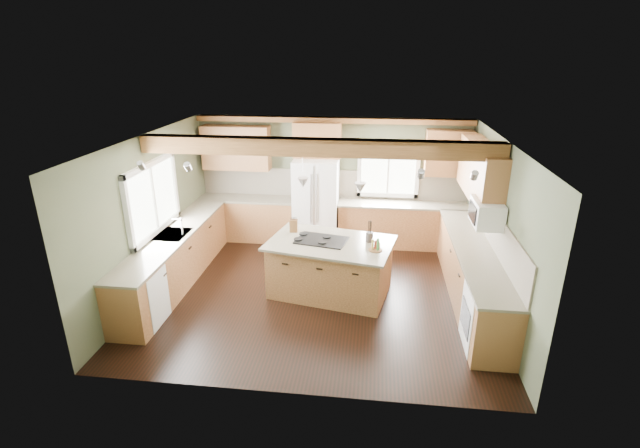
# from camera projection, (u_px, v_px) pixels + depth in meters

# --- Properties ---
(floor) EXTENTS (5.60, 5.60, 0.00)m
(floor) POSITION_uv_depth(u_px,v_px,m) (318.00, 292.00, 7.87)
(floor) COLOR black
(floor) RESTS_ON ground
(ceiling) EXTENTS (5.60, 5.60, 0.00)m
(ceiling) POSITION_uv_depth(u_px,v_px,m) (318.00, 139.00, 6.95)
(ceiling) COLOR silver
(ceiling) RESTS_ON wall_back
(wall_back) EXTENTS (5.60, 0.00, 5.60)m
(wall_back) POSITION_uv_depth(u_px,v_px,m) (333.00, 179.00, 9.73)
(wall_back) COLOR #47513A
(wall_back) RESTS_ON ground
(wall_left) EXTENTS (0.00, 5.00, 5.00)m
(wall_left) POSITION_uv_depth(u_px,v_px,m) (152.00, 213.00, 7.72)
(wall_left) COLOR #47513A
(wall_left) RESTS_ON ground
(wall_right) EXTENTS (0.00, 5.00, 5.00)m
(wall_right) POSITION_uv_depth(u_px,v_px,m) (499.00, 228.00, 7.10)
(wall_right) COLOR #47513A
(wall_right) RESTS_ON ground
(ceiling_beam) EXTENTS (5.55, 0.26, 0.26)m
(ceiling_beam) POSITION_uv_depth(u_px,v_px,m) (318.00, 147.00, 7.02)
(ceiling_beam) COLOR #4D2F16
(ceiling_beam) RESTS_ON ceiling
(soffit_trim) EXTENTS (5.55, 0.20, 0.10)m
(soffit_trim) POSITION_uv_depth(u_px,v_px,m) (333.00, 120.00, 9.20)
(soffit_trim) COLOR #4D2F16
(soffit_trim) RESTS_ON ceiling
(backsplash_back) EXTENTS (5.58, 0.03, 0.58)m
(backsplash_back) POSITION_uv_depth(u_px,v_px,m) (332.00, 183.00, 9.75)
(backsplash_back) COLOR brown
(backsplash_back) RESTS_ON wall_back
(backsplash_right) EXTENTS (0.03, 3.70, 0.58)m
(backsplash_right) POSITION_uv_depth(u_px,v_px,m) (496.00, 232.00, 7.18)
(backsplash_right) COLOR brown
(backsplash_right) RESTS_ON wall_right
(base_cab_back_left) EXTENTS (2.02, 0.60, 0.88)m
(base_cab_back_left) POSITION_uv_depth(u_px,v_px,m) (248.00, 219.00, 9.96)
(base_cab_back_left) COLOR #5D3316
(base_cab_back_left) RESTS_ON floor
(counter_back_left) EXTENTS (2.06, 0.64, 0.04)m
(counter_back_left) POSITION_uv_depth(u_px,v_px,m) (247.00, 199.00, 9.80)
(counter_back_left) COLOR #453F32
(counter_back_left) RESTS_ON base_cab_back_left
(base_cab_back_right) EXTENTS (2.62, 0.60, 0.88)m
(base_cab_back_right) POSITION_uv_depth(u_px,v_px,m) (402.00, 225.00, 9.59)
(base_cab_back_right) COLOR #5D3316
(base_cab_back_right) RESTS_ON floor
(counter_back_right) EXTENTS (2.66, 0.64, 0.04)m
(counter_back_right) POSITION_uv_depth(u_px,v_px,m) (404.00, 204.00, 9.43)
(counter_back_right) COLOR #453F32
(counter_back_right) RESTS_ON base_cab_back_right
(base_cab_left) EXTENTS (0.60, 3.70, 0.88)m
(base_cab_left) POSITION_uv_depth(u_px,v_px,m) (176.00, 260.00, 8.04)
(base_cab_left) COLOR #5D3316
(base_cab_left) RESTS_ON floor
(counter_left) EXTENTS (0.64, 3.74, 0.04)m
(counter_left) POSITION_uv_depth(u_px,v_px,m) (173.00, 235.00, 7.88)
(counter_left) COLOR #453F32
(counter_left) RESTS_ON base_cab_left
(base_cab_right) EXTENTS (0.60, 3.70, 0.88)m
(base_cab_right) POSITION_uv_depth(u_px,v_px,m) (472.00, 275.00, 7.49)
(base_cab_right) COLOR #5D3316
(base_cab_right) RESTS_ON floor
(counter_right) EXTENTS (0.64, 3.74, 0.04)m
(counter_right) POSITION_uv_depth(u_px,v_px,m) (475.00, 249.00, 7.32)
(counter_right) COLOR #453F32
(counter_right) RESTS_ON base_cab_right
(upper_cab_back_left) EXTENTS (1.40, 0.35, 0.90)m
(upper_cab_back_left) POSITION_uv_depth(u_px,v_px,m) (236.00, 148.00, 9.56)
(upper_cab_back_left) COLOR #5D3316
(upper_cab_back_left) RESTS_ON wall_back
(upper_cab_over_fridge) EXTENTS (0.96, 0.35, 0.70)m
(upper_cab_over_fridge) POSITION_uv_depth(u_px,v_px,m) (317.00, 140.00, 9.30)
(upper_cab_over_fridge) COLOR #5D3316
(upper_cab_over_fridge) RESTS_ON wall_back
(upper_cab_right) EXTENTS (0.35, 2.20, 0.90)m
(upper_cab_right) POSITION_uv_depth(u_px,v_px,m) (480.00, 172.00, 7.72)
(upper_cab_right) COLOR #5D3316
(upper_cab_right) RESTS_ON wall_right
(upper_cab_back_corner) EXTENTS (0.90, 0.35, 0.90)m
(upper_cab_back_corner) POSITION_uv_depth(u_px,v_px,m) (449.00, 153.00, 9.08)
(upper_cab_back_corner) COLOR #5D3316
(upper_cab_back_corner) RESTS_ON wall_back
(window_left) EXTENTS (0.04, 1.60, 1.05)m
(window_left) POSITION_uv_depth(u_px,v_px,m) (152.00, 198.00, 7.68)
(window_left) COLOR white
(window_left) RESTS_ON wall_left
(window_back) EXTENTS (1.10, 0.04, 1.00)m
(window_back) POSITION_uv_depth(u_px,v_px,m) (388.00, 169.00, 9.50)
(window_back) COLOR white
(window_back) RESTS_ON wall_back
(sink) EXTENTS (0.50, 0.65, 0.03)m
(sink) POSITION_uv_depth(u_px,v_px,m) (173.00, 235.00, 7.88)
(sink) COLOR #262628
(sink) RESTS_ON counter_left
(faucet) EXTENTS (0.02, 0.02, 0.28)m
(faucet) POSITION_uv_depth(u_px,v_px,m) (182.00, 227.00, 7.81)
(faucet) COLOR #B2B2B7
(faucet) RESTS_ON sink
(dishwasher) EXTENTS (0.60, 0.60, 0.84)m
(dishwasher) POSITION_uv_depth(u_px,v_px,m) (140.00, 297.00, 6.84)
(dishwasher) COLOR white
(dishwasher) RESTS_ON floor
(oven) EXTENTS (0.60, 0.72, 0.84)m
(oven) POSITION_uv_depth(u_px,v_px,m) (488.00, 319.00, 6.28)
(oven) COLOR white
(oven) RESTS_ON floor
(microwave) EXTENTS (0.40, 0.70, 0.38)m
(microwave) POSITION_uv_depth(u_px,v_px,m) (487.00, 213.00, 6.99)
(microwave) COLOR white
(microwave) RESTS_ON wall_right
(pendant_left) EXTENTS (0.18, 0.18, 0.16)m
(pendant_left) POSITION_uv_depth(u_px,v_px,m) (303.00, 183.00, 7.35)
(pendant_left) COLOR #B2B2B7
(pendant_left) RESTS_ON ceiling
(pendant_right) EXTENTS (0.18, 0.18, 0.16)m
(pendant_right) POSITION_uv_depth(u_px,v_px,m) (360.00, 188.00, 7.07)
(pendant_right) COLOR #B2B2B7
(pendant_right) RESTS_ON ceiling
(refrigerator) EXTENTS (0.90, 0.74, 1.80)m
(refrigerator) POSITION_uv_depth(u_px,v_px,m) (316.00, 202.00, 9.55)
(refrigerator) COLOR silver
(refrigerator) RESTS_ON floor
(island) EXTENTS (2.06, 1.49, 0.88)m
(island) POSITION_uv_depth(u_px,v_px,m) (330.00, 268.00, 7.72)
(island) COLOR brown
(island) RESTS_ON floor
(island_top) EXTENTS (2.20, 1.64, 0.04)m
(island_top) POSITION_uv_depth(u_px,v_px,m) (331.00, 243.00, 7.56)
(island_top) COLOR #453F32
(island_top) RESTS_ON island
(cooktop) EXTENTS (0.90, 0.69, 0.02)m
(cooktop) POSITION_uv_depth(u_px,v_px,m) (322.00, 240.00, 7.59)
(cooktop) COLOR black
(cooktop) RESTS_ON island_top
(knife_block) EXTENTS (0.14, 0.10, 0.22)m
(knife_block) POSITION_uv_depth(u_px,v_px,m) (294.00, 226.00, 7.93)
(knife_block) COLOR brown
(knife_block) RESTS_ON island_top
(utensil_crock) EXTENTS (0.16, 0.16, 0.16)m
(utensil_crock) POSITION_uv_depth(u_px,v_px,m) (369.00, 237.00, 7.53)
(utensil_crock) COLOR #38312D
(utensil_crock) RESTS_ON island_top
(bottle_tray) EXTENTS (0.23, 0.23, 0.20)m
(bottle_tray) POSITION_uv_depth(u_px,v_px,m) (376.00, 244.00, 7.20)
(bottle_tray) COLOR brown
(bottle_tray) RESTS_ON island_top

